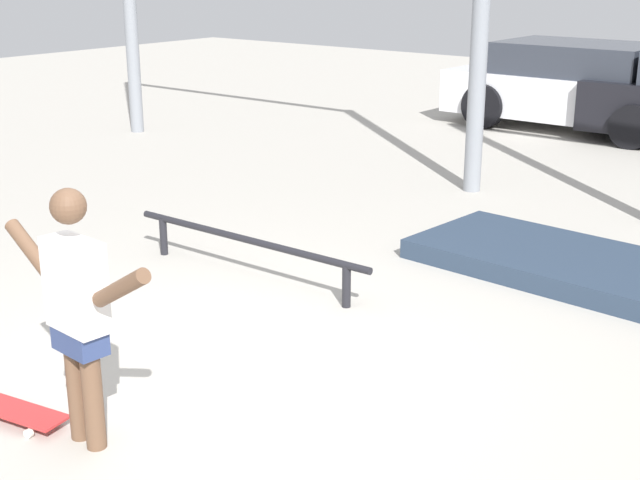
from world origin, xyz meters
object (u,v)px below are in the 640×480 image
Objects in this scene: grind_rail at (247,245)px; parked_car_white at (584,87)px; skateboarder at (77,307)px; skateboard at (7,408)px; manual_pad at (601,272)px.

parked_car_white reaches higher than grind_rail.
skateboarder reaches higher than grind_rail.
skateboard is (-0.61, -0.13, -0.76)m from skateboarder.
grind_rail is (-0.51, 2.67, 0.24)m from skateboard.
manual_pad is 3.01m from grind_rail.
skateboarder reaches higher than manual_pad.
skateboarder is 11.02m from parked_car_white.
skateboard is at bearing -163.64° from skateboarder.
grind_rail reaches higher than skateboard.
manual_pad is (1.29, 4.35, -0.74)m from skateboarder.
skateboarder is at bearing 1.90° from skateboard.
skateboarder is 0.45× the size of manual_pad.
skateboard is at bearing -84.16° from parked_car_white.
parked_car_white is (-0.52, 8.35, 0.36)m from grind_rail.
skateboard is 11.08m from parked_car_white.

